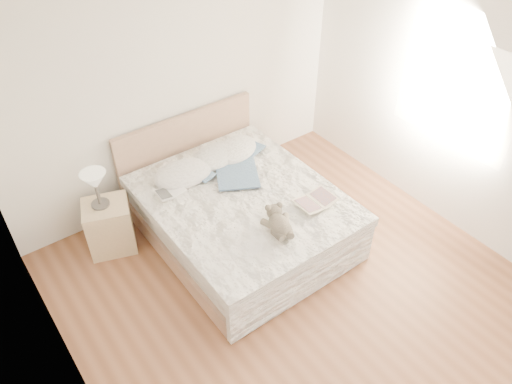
# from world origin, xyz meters

# --- Properties ---
(floor) EXTENTS (4.00, 4.50, 0.00)m
(floor) POSITION_xyz_m (0.00, 0.00, 0.00)
(floor) COLOR brown
(floor) RESTS_ON ground
(ceiling) EXTENTS (4.00, 4.50, 0.00)m
(ceiling) POSITION_xyz_m (0.00, 0.00, 2.70)
(ceiling) COLOR white
(ceiling) RESTS_ON ground
(wall_back) EXTENTS (4.00, 0.02, 2.70)m
(wall_back) POSITION_xyz_m (0.00, 2.25, 1.35)
(wall_back) COLOR white
(wall_back) RESTS_ON ground
(wall_left) EXTENTS (0.02, 4.50, 2.70)m
(wall_left) POSITION_xyz_m (-2.00, 0.00, 1.35)
(wall_left) COLOR white
(wall_left) RESTS_ON ground
(wall_right) EXTENTS (0.02, 4.50, 2.70)m
(wall_right) POSITION_xyz_m (2.00, 0.00, 1.35)
(wall_right) COLOR white
(wall_right) RESTS_ON ground
(window) EXTENTS (0.02, 1.30, 1.10)m
(window) POSITION_xyz_m (1.99, 0.30, 1.45)
(window) COLOR white
(window) RESTS_ON wall_right
(bed) EXTENTS (1.72, 2.14, 1.00)m
(bed) POSITION_xyz_m (0.00, 1.19, 0.31)
(bed) COLOR #A17F66
(bed) RESTS_ON floor
(nightstand) EXTENTS (0.56, 0.53, 0.56)m
(nightstand) POSITION_xyz_m (-1.16, 1.83, 0.28)
(nightstand) COLOR tan
(nightstand) RESTS_ON floor
(table_lamp) EXTENTS (0.32, 0.32, 0.39)m
(table_lamp) POSITION_xyz_m (-1.18, 1.86, 0.84)
(table_lamp) COLOR #48423E
(table_lamp) RESTS_ON nightstand
(pillow_left) EXTENTS (0.66, 0.48, 0.19)m
(pillow_left) POSITION_xyz_m (-0.32, 1.72, 0.64)
(pillow_left) COLOR white
(pillow_left) RESTS_ON bed
(pillow_middle) EXTENTS (0.66, 0.54, 0.18)m
(pillow_middle) POSITION_xyz_m (0.12, 1.78, 0.64)
(pillow_middle) COLOR silver
(pillow_middle) RESTS_ON bed
(pillow_right) EXTENTS (0.70, 0.61, 0.18)m
(pillow_right) POSITION_xyz_m (0.36, 1.75, 0.64)
(pillow_right) COLOR silver
(pillow_right) RESTS_ON bed
(blouse) EXTENTS (0.93, 0.94, 0.03)m
(blouse) POSITION_xyz_m (0.17, 1.45, 0.63)
(blouse) COLOR #395576
(blouse) RESTS_ON bed
(photo_book) EXTENTS (0.30, 0.21, 0.02)m
(photo_book) POSITION_xyz_m (-0.57, 1.55, 0.63)
(photo_book) COLOR white
(photo_book) RESTS_ON bed
(childrens_book) EXTENTS (0.41, 0.28, 0.03)m
(childrens_book) POSITION_xyz_m (0.50, 0.58, 0.63)
(childrens_book) COLOR #F5E8C8
(childrens_book) RESTS_ON bed
(teddy_bear) EXTENTS (0.33, 0.40, 0.18)m
(teddy_bear) POSITION_xyz_m (-0.04, 0.46, 0.65)
(teddy_bear) COLOR #61584A
(teddy_bear) RESTS_ON bed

